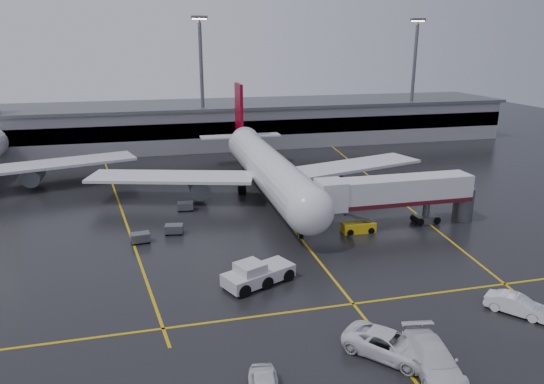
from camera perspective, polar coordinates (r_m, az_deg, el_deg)
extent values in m
plane|color=black|center=(62.02, 1.35, -2.89)|extent=(220.00, 220.00, 0.00)
cube|color=gold|center=(62.02, 1.35, -2.88)|extent=(0.25, 90.00, 0.02)
cube|color=gold|center=(43.06, 9.26, -12.49)|extent=(60.00, 0.25, 0.02)
cube|color=gold|center=(69.66, -17.00, -1.40)|extent=(9.99, 69.35, 0.02)
cube|color=gold|center=(77.16, 12.36, 0.71)|extent=(7.57, 69.64, 0.02)
cube|color=gray|center=(106.78, -5.48, 7.66)|extent=(120.00, 18.00, 8.00)
cube|color=black|center=(98.12, -4.71, 7.16)|extent=(120.00, 0.40, 3.00)
cube|color=#595B60|center=(106.18, -5.55, 9.95)|extent=(122.00, 19.00, 0.60)
cylinder|color=#595B60|center=(99.20, -8.00, 11.82)|extent=(0.70, 0.70, 25.00)
cube|color=#595B60|center=(98.93, -8.32, 19.16)|extent=(3.00, 1.20, 0.50)
cube|color=#FFE5B2|center=(98.91, -8.31, 18.99)|extent=(2.60, 0.90, 0.20)
cylinder|color=#595B60|center=(113.17, 15.81, 11.97)|extent=(0.70, 0.70, 25.00)
cube|color=#595B60|center=(112.94, 16.34, 18.39)|extent=(3.00, 1.20, 0.50)
cube|color=#FFE5B2|center=(112.93, 16.33, 18.23)|extent=(2.60, 0.90, 0.20)
cylinder|color=silver|center=(68.21, -0.39, 2.65)|extent=(5.20, 36.00, 5.20)
sphere|color=silver|center=(51.60, 4.30, -2.14)|extent=(5.20, 5.20, 5.20)
cone|color=silver|center=(88.17, -3.62, 6.28)|extent=(4.94, 8.00, 4.94)
cube|color=maroon|center=(88.38, -3.80, 9.52)|extent=(0.50, 5.50, 8.50)
cube|color=silver|center=(88.13, -3.62, 6.40)|extent=(14.00, 3.00, 0.25)
cube|color=silver|center=(68.61, -11.41, 1.70)|extent=(22.80, 11.83, 0.40)
cube|color=silver|center=(74.25, 9.05, 2.98)|extent=(22.80, 11.83, 0.40)
cylinder|color=#595B60|center=(68.24, -8.37, 0.55)|extent=(2.60, 4.50, 2.60)
cylinder|color=#595B60|center=(72.42, 6.75, 1.57)|extent=(2.60, 4.50, 2.60)
cylinder|color=#595B60|center=(55.38, 3.27, -4.29)|extent=(0.56, 0.56, 2.00)
cylinder|color=#595B60|center=(71.25, -3.46, 0.57)|extent=(0.56, 0.56, 2.00)
cylinder|color=#595B60|center=(72.62, 1.51, 0.91)|extent=(0.56, 0.56, 2.00)
cylinder|color=black|center=(55.58, 3.26, -4.81)|extent=(0.40, 1.10, 1.10)
cylinder|color=black|center=(71.37, -3.45, 0.22)|extent=(1.00, 1.40, 1.40)
cylinder|color=black|center=(72.75, 1.51, 0.57)|extent=(1.00, 1.40, 1.40)
cube|color=silver|center=(81.36, -23.19, 3.03)|extent=(22.80, 11.83, 0.40)
cylinder|color=#595B60|center=(81.37, -25.60, 1.71)|extent=(2.60, 4.50, 2.60)
cube|color=silver|center=(59.65, 14.12, 0.23)|extent=(18.00, 3.20, 3.00)
cube|color=#4B1016|center=(60.02, 14.03, -0.96)|extent=(18.00, 3.30, 0.50)
cube|color=silver|center=(56.34, 6.72, -0.34)|extent=(3.00, 3.40, 3.30)
cylinder|color=#595B60|center=(62.43, 17.18, -2.07)|extent=(0.80, 0.80, 3.00)
cube|color=#595B60|center=(62.77, 17.10, -2.98)|extent=(2.60, 1.60, 0.90)
cylinder|color=#595B60|center=(64.95, 21.01, -1.26)|extent=(2.40, 2.40, 4.00)
cylinder|color=black|center=(62.22, 16.23, -3.08)|extent=(0.90, 1.80, 0.90)
cylinder|color=black|center=(63.33, 17.96, -2.89)|extent=(0.90, 1.80, 0.90)
cube|color=#BDBDC0|center=(45.38, -1.53, -9.45)|extent=(7.07, 5.10, 1.13)
cube|color=#BDBDC0|center=(44.48, -2.52, -8.69)|extent=(2.98, 2.98, 0.94)
cube|color=black|center=(44.48, -2.52, -8.69)|extent=(2.68, 2.68, 0.84)
cylinder|color=black|center=(44.28, -4.11, -10.68)|extent=(2.27, 3.07, 1.22)
cylinder|color=black|center=(45.53, -1.53, -9.82)|extent=(2.27, 3.07, 1.22)
cylinder|color=black|center=(46.88, 0.89, -8.99)|extent=(2.27, 3.07, 1.22)
cube|color=gold|center=(57.99, 9.84, -3.97)|extent=(3.82, 1.69, 1.15)
cube|color=#595B60|center=(57.61, 9.89, -2.95)|extent=(3.66, 1.05, 1.32)
cylinder|color=black|center=(57.64, 8.66, -4.32)|extent=(0.79, 1.80, 0.73)
cylinder|color=black|center=(58.55, 10.97, -4.10)|extent=(0.79, 1.80, 0.73)
imported|color=white|center=(36.88, 13.23, -16.62)|extent=(6.42, 6.74, 1.77)
imported|color=silver|center=(36.12, 17.95, -17.70)|extent=(3.68, 6.90, 1.90)
imported|color=white|center=(45.28, 26.16, -11.48)|extent=(4.22, 4.72, 1.56)
cube|color=#595B60|center=(57.58, -11.12, -4.12)|extent=(2.18, 1.59, 0.90)
cylinder|color=black|center=(57.38, -11.94, -4.75)|extent=(0.40, 0.20, 0.40)
cylinder|color=black|center=(57.20, -10.34, -4.72)|extent=(0.40, 0.20, 0.40)
cylinder|color=black|center=(58.30, -11.83, -4.39)|extent=(0.40, 0.20, 0.40)
cylinder|color=black|center=(58.13, -10.26, -4.36)|extent=(0.40, 0.20, 0.40)
cube|color=#595B60|center=(55.95, -14.80, -5.01)|extent=(2.15, 1.55, 0.90)
cylinder|color=black|center=(55.59, -15.52, -5.73)|extent=(0.40, 0.20, 0.40)
cylinder|color=black|center=(55.74, -13.89, -5.54)|extent=(0.40, 0.20, 0.40)
cylinder|color=black|center=(56.52, -15.64, -5.36)|extent=(0.40, 0.20, 0.40)
cylinder|color=black|center=(56.66, -14.03, -5.18)|extent=(0.40, 0.20, 0.40)
cube|color=#595B60|center=(65.14, -9.87, -1.56)|extent=(2.10, 1.45, 0.90)
cylinder|color=black|center=(64.83, -10.56, -2.12)|extent=(0.40, 0.20, 0.40)
cylinder|color=black|center=(64.81, -9.14, -2.05)|extent=(0.40, 0.20, 0.40)
cylinder|color=black|center=(65.78, -10.55, -1.84)|extent=(0.40, 0.20, 0.40)
cylinder|color=black|center=(65.76, -9.15, -1.78)|extent=(0.40, 0.20, 0.40)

